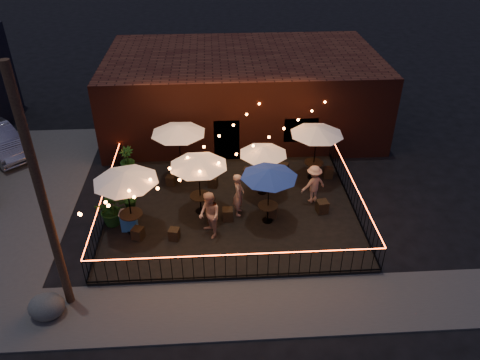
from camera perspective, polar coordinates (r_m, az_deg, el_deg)
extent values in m
plane|color=black|center=(17.76, -0.82, -7.63)|extent=(110.00, 110.00, 0.00)
cube|color=black|center=(19.29, -1.12, -3.62)|extent=(10.00, 8.00, 0.15)
cube|color=#44423F|center=(15.41, -0.19, -15.38)|extent=(18.00, 2.50, 0.05)
cube|color=#3A170F|center=(25.43, 0.29, 10.77)|extent=(14.00, 8.00, 4.00)
cube|color=black|center=(22.24, -1.63, 4.82)|extent=(1.20, 0.24, 2.20)
cube|color=black|center=(22.38, 7.39, 6.17)|extent=(1.60, 0.24, 1.20)
cylinder|color=#311E14|center=(14.10, -22.89, -2.33)|extent=(0.26, 0.26, 8.00)
cube|color=black|center=(16.13, -0.46, -11.59)|extent=(10.00, 0.04, 0.04)
cube|color=black|center=(15.50, -0.48, -9.16)|extent=(10.00, 0.04, 0.04)
cube|color=#FD4315|center=(15.48, -0.48, -9.08)|extent=(10.00, 0.03, 0.02)
cube|color=black|center=(19.69, -15.85, -3.65)|extent=(0.04, 8.00, 0.04)
cube|color=black|center=(19.18, -16.26, -1.43)|extent=(0.04, 8.00, 0.04)
cube|color=#FD4315|center=(19.16, -16.27, -1.36)|extent=(0.03, 8.00, 0.02)
cube|color=black|center=(19.98, 13.37, -2.63)|extent=(0.04, 8.00, 0.04)
cube|color=black|center=(19.48, 13.70, -0.42)|extent=(0.04, 8.00, 0.04)
cube|color=#FD4315|center=(19.46, 13.71, -0.35)|extent=(0.03, 8.00, 0.02)
cylinder|color=black|center=(18.51, -12.84, -6.03)|extent=(0.48, 0.48, 0.03)
cylinder|color=black|center=(18.27, -12.99, -5.07)|extent=(0.07, 0.07, 0.79)
cylinder|color=black|center=(18.03, -13.15, -4.05)|extent=(0.88, 0.88, 0.04)
cylinder|color=black|center=(17.74, -13.35, -2.75)|extent=(0.05, 0.05, 2.63)
cone|color=white|center=(17.12, -13.83, 0.40)|extent=(2.75, 2.75, 0.38)
cylinder|color=black|center=(21.32, -7.09, 0.32)|extent=(0.48, 0.48, 0.03)
cylinder|color=black|center=(21.12, -7.16, 1.20)|extent=(0.07, 0.07, 0.78)
cylinder|color=black|center=(20.91, -7.23, 2.14)|extent=(0.87, 0.87, 0.04)
cylinder|color=black|center=(20.67, -7.32, 3.33)|extent=(0.05, 0.05, 2.60)
cone|color=white|center=(20.14, -7.55, 6.15)|extent=(3.16, 3.16, 0.38)
cylinder|color=black|center=(19.12, -4.77, -3.78)|extent=(0.46, 0.46, 0.03)
cylinder|color=black|center=(18.90, -4.82, -2.88)|extent=(0.06, 0.06, 0.75)
cylinder|color=black|center=(18.68, -4.87, -1.92)|extent=(0.83, 0.83, 0.04)
cylinder|color=black|center=(18.41, -4.94, -0.69)|extent=(0.05, 0.05, 2.50)
cone|color=white|center=(17.84, -5.11, 2.24)|extent=(3.02, 3.02, 0.36)
cylinder|color=black|center=(20.19, 2.70, -1.48)|extent=(0.40, 0.40, 0.03)
cylinder|color=black|center=(20.01, 2.73, -0.71)|extent=(0.06, 0.06, 0.66)
cylinder|color=black|center=(19.83, 2.75, 0.11)|extent=(0.74, 0.74, 0.04)
cylinder|color=black|center=(19.60, 2.78, 1.15)|extent=(0.04, 0.04, 2.21)
cone|color=white|center=(19.12, 2.86, 3.62)|extent=(2.56, 2.56, 0.32)
cylinder|color=black|center=(18.59, 3.36, -4.92)|extent=(0.43, 0.43, 0.03)
cylinder|color=black|center=(18.38, 3.40, -4.05)|extent=(0.06, 0.06, 0.71)
cylinder|color=black|center=(18.16, 3.44, -3.13)|extent=(0.79, 0.79, 0.04)
cylinder|color=black|center=(17.90, 3.48, -1.95)|extent=(0.04, 0.04, 2.37)
cone|color=navy|center=(17.33, 3.60, 0.87)|extent=(2.33, 2.33, 0.35)
cylinder|color=black|center=(21.43, 8.82, 0.35)|extent=(0.47, 0.47, 0.03)
cylinder|color=black|center=(21.23, 8.90, 1.21)|extent=(0.06, 0.06, 0.76)
cylinder|color=black|center=(21.03, 8.99, 2.12)|extent=(0.85, 0.85, 0.04)
cylinder|color=black|center=(20.79, 9.11, 3.27)|extent=(0.05, 0.05, 2.54)
cone|color=white|center=(20.28, 9.37, 6.01)|extent=(2.96, 2.96, 0.37)
cube|color=black|center=(17.99, -12.33, -6.37)|extent=(0.51, 0.51, 0.46)
cube|color=black|center=(17.73, -8.03, -6.54)|extent=(0.45, 0.45, 0.44)
cube|color=black|center=(20.65, -12.77, -0.71)|extent=(0.44, 0.44, 0.50)
cube|color=black|center=(20.79, -8.43, -0.05)|extent=(0.45, 0.45, 0.44)
cube|color=black|center=(18.42, -3.61, -4.48)|extent=(0.45, 0.45, 0.46)
cube|color=black|center=(18.49, -1.52, -4.20)|extent=(0.41, 0.41, 0.49)
cube|color=black|center=(20.48, -3.34, -0.23)|extent=(0.47, 0.47, 0.46)
cube|color=black|center=(21.11, 0.93, 0.89)|extent=(0.47, 0.47, 0.44)
cube|color=black|center=(18.69, 3.92, -3.84)|extent=(0.49, 0.49, 0.48)
cube|color=black|center=(19.17, 9.97, -3.21)|extent=(0.49, 0.49, 0.51)
cube|color=black|center=(21.45, 5.29, 1.39)|extent=(0.55, 0.55, 0.50)
cube|color=black|center=(21.46, 10.71, 0.89)|extent=(0.44, 0.44, 0.47)
imported|color=tan|center=(18.43, -0.19, -1.77)|extent=(0.51, 0.71, 1.83)
imported|color=#D19F8F|center=(17.32, -3.75, -4.29)|extent=(1.02, 1.12, 1.89)
imported|color=tan|center=(19.41, 8.95, -0.50)|extent=(1.24, 0.98, 1.68)
imported|color=#1D3F12|center=(18.69, -15.30, -3.43)|extent=(1.35, 1.20, 1.37)
imported|color=#143D0E|center=(19.25, -13.16, -2.23)|extent=(0.81, 0.74, 1.20)
imported|color=#103A0F|center=(21.98, -13.61, 2.45)|extent=(0.89, 0.89, 1.21)
cube|color=blue|center=(18.41, -13.39, -4.88)|extent=(0.59, 0.41, 0.78)
cube|color=silver|center=(18.17, -13.55, -3.86)|extent=(0.63, 0.45, 0.05)
ellipsoid|color=#4A4A45|center=(16.13, -22.53, -14.07)|extent=(1.18, 1.07, 0.78)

